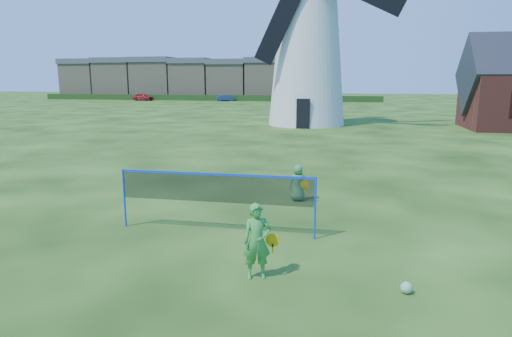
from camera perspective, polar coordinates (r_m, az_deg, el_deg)
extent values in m
plane|color=black|center=(11.86, -1.42, -7.56)|extent=(220.00, 220.00, 0.00)
cube|color=black|center=(35.13, 6.06, 7.00)|extent=(1.06, 0.13, 2.33)
cube|color=black|center=(35.70, 6.30, 13.71)|extent=(0.74, 0.13, 0.95)
cube|color=black|center=(36.50, 6.49, 19.00)|extent=(0.64, 0.13, 0.85)
cube|color=black|center=(36.16, 3.47, 18.91)|extent=(4.51, 0.11, 7.34)
cylinder|color=blue|center=(12.23, -16.53, -3.66)|extent=(0.05, 0.05, 1.55)
cylinder|color=blue|center=(10.91, 7.59, -5.10)|extent=(0.05, 0.05, 1.55)
cube|color=black|center=(11.22, -5.21, -2.59)|extent=(5.00, 0.01, 0.70)
cube|color=blue|center=(11.14, -5.25, -0.75)|extent=(5.00, 0.02, 0.06)
imported|color=green|center=(8.76, 0.13, -9.33)|extent=(0.64, 0.52, 1.51)
cylinder|color=#E4AE0C|center=(8.89, 2.15, -9.15)|extent=(0.28, 0.02, 0.28)
cube|color=#E4AE0C|center=(8.95, 2.14, -10.17)|extent=(0.03, 0.02, 0.20)
imported|color=#46914F|center=(14.29, 5.45, -1.84)|extent=(0.59, 0.40, 1.18)
cylinder|color=#E4AE0C|center=(14.05, 6.25, -2.03)|extent=(0.28, 0.02, 0.28)
cube|color=#E4AE0C|center=(14.09, 6.24, -2.70)|extent=(0.03, 0.02, 0.20)
sphere|color=green|center=(8.85, 18.73, -14.29)|extent=(0.22, 0.22, 0.22)
cube|color=tan|center=(97.41, -21.01, 10.40)|extent=(6.72, 8.00, 6.63)
cube|color=#4C4C54|center=(97.46, -21.17, 12.64)|extent=(7.02, 8.40, 1.00)
cube|color=tan|center=(93.77, -17.13, 10.69)|extent=(7.35, 8.00, 6.79)
cube|color=#4C4C54|center=(93.83, -17.27, 13.06)|extent=(7.65, 8.40, 1.00)
cube|color=tan|center=(90.41, -12.70, 10.92)|extent=(7.58, 8.00, 6.85)
cube|color=#4C4C54|center=(90.48, -12.81, 13.40)|extent=(7.88, 8.40, 1.00)
cube|color=tan|center=(87.67, -8.07, 10.99)|extent=(6.98, 8.00, 6.58)
cube|color=#4C4C54|center=(87.73, -8.14, 13.46)|extent=(7.28, 8.40, 1.00)
cube|color=tan|center=(85.61, -3.40, 10.99)|extent=(6.86, 8.00, 6.35)
cube|color=#4C4C54|center=(85.66, -3.43, 13.45)|extent=(7.16, 8.40, 1.00)
cube|color=tan|center=(84.13, 1.39, 11.09)|extent=(6.76, 8.00, 6.61)
cube|color=#4C4C54|center=(84.19, 1.40, 13.68)|extent=(7.06, 8.40, 1.00)
cube|color=tan|center=(83.26, 6.18, 11.01)|extent=(6.48, 8.00, 6.57)
cube|color=#4C4C54|center=(83.32, 6.23, 13.61)|extent=(6.78, 8.40, 1.00)
cube|color=#193814|center=(80.80, -6.72, 9.01)|extent=(62.00, 0.80, 1.00)
imported|color=maroon|center=(82.06, -14.30, 8.88)|extent=(4.06, 2.29, 1.31)
imported|color=navy|center=(78.74, -3.89, 9.03)|extent=(3.48, 2.19, 1.08)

